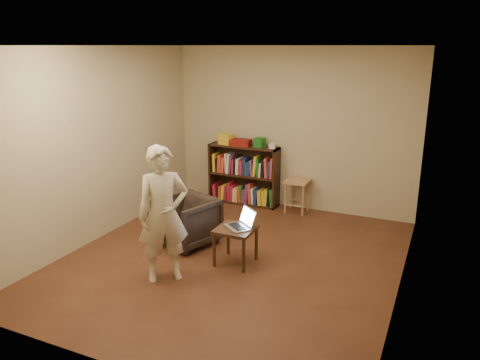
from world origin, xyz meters
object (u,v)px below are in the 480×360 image
at_px(armchair, 187,221).
at_px(laptop, 242,223).
at_px(stool, 297,186).
at_px(person, 163,214).
at_px(bookshelf, 244,178).
at_px(side_table, 235,234).

height_order(armchair, laptop, laptop).
distance_m(stool, person, 2.89).
xyz_separation_m(bookshelf, armchair, (0.00, -1.90, -0.11)).
relative_size(armchair, laptop, 1.64).
bearing_deg(stool, person, -103.77).
height_order(stool, side_table, stool).
distance_m(armchair, side_table, 0.88).
relative_size(stool, armchair, 0.74).
bearing_deg(person, armchair, 63.65).
height_order(stool, armchair, armchair).
height_order(bookshelf, armchair, bookshelf).
xyz_separation_m(bookshelf, laptop, (0.90, -2.10, 0.08)).
relative_size(side_table, person, 0.29).
bearing_deg(stool, armchair, -117.51).
bearing_deg(person, side_table, 8.20).
bearing_deg(person, bookshelf, 53.10).
relative_size(laptop, person, 0.28).
relative_size(bookshelf, stool, 2.25).
distance_m(stool, laptop, 2.04).
bearing_deg(bookshelf, armchair, -89.88).
xyz_separation_m(laptop, person, (-0.62, -0.75, 0.27)).
relative_size(bookshelf, side_table, 2.60).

